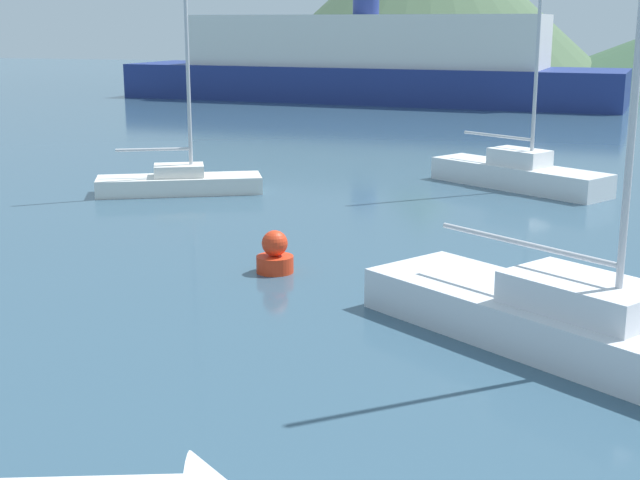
{
  "coord_description": "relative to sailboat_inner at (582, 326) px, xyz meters",
  "views": [
    {
      "loc": [
        3.96,
        -2.65,
        5.44
      ],
      "look_at": [
        -0.83,
        14.0,
        1.2
      ],
      "focal_mm": 50.0,
      "sensor_mm": 36.0,
      "label": 1
    }
  ],
  "objects": [
    {
      "name": "sailboat_outer",
      "position": [
        -2.06,
        15.52,
        0.05
      ],
      "size": [
        6.24,
        4.84,
        10.58
      ],
      "rotation": [
        0.0,
        0.0,
        -0.58
      ],
      "color": "white",
      "rests_on": "ground_plane"
    },
    {
      "name": "buoy_marker",
      "position": [
        -6.58,
        3.38,
        -0.11
      ],
      "size": [
        0.83,
        0.83,
        0.96
      ],
      "color": "red",
      "rests_on": "ground_plane"
    },
    {
      "name": "sailboat_middle",
      "position": [
        -12.66,
        11.53,
        -0.07
      ],
      "size": [
        5.45,
        3.63,
        8.81
      ],
      "rotation": [
        0.0,
        0.0,
        0.44
      ],
      "color": "white",
      "rests_on": "ground_plane"
    },
    {
      "name": "ferry_distant",
      "position": [
        -14.86,
        47.31,
        2.11
      ],
      "size": [
        35.84,
        10.76,
        7.55
      ],
      "rotation": [
        0.0,
        0.0,
        -0.1
      ],
      "color": "navy",
      "rests_on": "ground_plane"
    },
    {
      "name": "sailboat_inner",
      "position": [
        0.0,
        0.0,
        0.0
      ],
      "size": [
        8.17,
        6.6,
        8.95
      ],
      "rotation": [
        0.0,
        0.0,
        -0.61
      ],
      "color": "silver",
      "rests_on": "ground_plane"
    }
  ]
}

